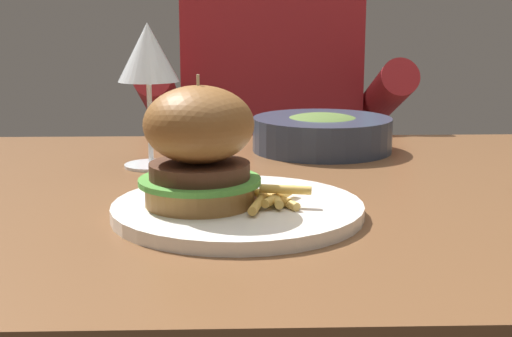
% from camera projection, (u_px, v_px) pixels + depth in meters
% --- Properties ---
extents(dining_table, '(1.14, 0.78, 0.74)m').
position_uv_depth(dining_table, '(255.00, 270.00, 0.88)').
color(dining_table, brown).
rests_on(dining_table, ground).
extents(main_plate, '(0.26, 0.26, 0.01)m').
position_uv_depth(main_plate, '(238.00, 209.00, 0.74)').
color(main_plate, white).
rests_on(main_plate, dining_table).
extents(burger_sandwich, '(0.13, 0.13, 0.13)m').
position_uv_depth(burger_sandwich, '(199.00, 146.00, 0.72)').
color(burger_sandwich, '#9E6B38').
rests_on(burger_sandwich, main_plate).
extents(fries_pile, '(0.07, 0.09, 0.02)m').
position_uv_depth(fries_pile, '(273.00, 197.00, 0.73)').
color(fries_pile, '#EABC5B').
rests_on(fries_pile, main_plate).
extents(wine_glass, '(0.08, 0.08, 0.20)m').
position_uv_depth(wine_glass, '(148.00, 57.00, 0.95)').
color(wine_glass, silver).
rests_on(wine_glass, dining_table).
extents(soup_bowl, '(0.21, 0.21, 0.06)m').
position_uv_depth(soup_bowl, '(322.00, 133.00, 1.09)').
color(soup_bowl, '#2D384C').
rests_on(soup_bowl, dining_table).
extents(diner_person, '(0.51, 0.36, 1.18)m').
position_uv_depth(diner_person, '(270.00, 195.00, 1.54)').
color(diner_person, '#282833').
rests_on(diner_person, ground).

